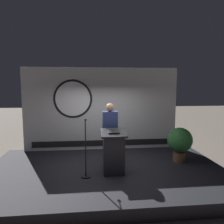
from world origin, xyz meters
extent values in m
plane|color=#6B6056|center=(0.00, 0.00, 0.00)|extent=(40.00, 40.00, 0.00)
cube|color=black|center=(0.00, 0.00, 0.15)|extent=(6.40, 4.00, 0.30)
cube|color=silver|center=(0.00, 1.85, 1.72)|extent=(5.29, 0.10, 2.83)
cylinder|color=black|center=(-0.97, 1.80, 2.07)|extent=(1.30, 0.02, 1.30)
cylinder|color=white|center=(-0.97, 1.79, 2.07)|extent=(1.16, 0.02, 1.16)
cube|color=black|center=(0.00, 1.79, 0.52)|extent=(4.76, 0.02, 0.20)
cube|color=#26262B|center=(0.17, -0.36, 0.81)|extent=(0.52, 0.40, 1.02)
cube|color=#26262B|center=(0.17, -0.36, 1.35)|extent=(0.64, 0.50, 0.17)
cube|color=black|center=(0.17, -0.38, 1.39)|extent=(0.28, 0.20, 0.07)
cylinder|color=black|center=(0.13, 0.12, 0.74)|extent=(0.26, 0.26, 0.87)
cube|color=navy|center=(0.13, 0.12, 1.50)|extent=(0.40, 0.24, 0.66)
sphere|color=#997051|center=(0.13, 0.12, 1.94)|extent=(0.22, 0.22, 0.22)
cylinder|color=black|center=(-0.53, -0.51, 0.31)|extent=(0.24, 0.24, 0.02)
cylinder|color=black|center=(-0.53, -0.51, 1.01)|extent=(0.03, 0.03, 1.42)
cylinder|color=black|center=(-0.53, -0.36, 1.67)|extent=(0.02, 0.31, 0.02)
sphere|color=#262626|center=(-0.53, -0.20, 1.67)|extent=(0.07, 0.07, 0.07)
cylinder|color=brown|center=(2.18, 0.29, 0.45)|extent=(0.36, 0.36, 0.30)
sphere|color=#2D6B33|center=(2.18, 0.29, 0.95)|extent=(0.72, 0.72, 0.72)
camera|label=1|loc=(-0.43, -5.63, 2.52)|focal=34.86mm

